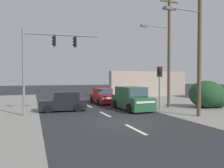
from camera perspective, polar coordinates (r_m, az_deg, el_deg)
The scene contains 14 objects.
ground_plane at distance 13.22m, azimuth 2.24°, elevation -9.88°, with size 140.00×140.00×0.00m, color #28282B.
lane_dash_near at distance 11.44m, azimuth 6.10°, elevation -11.68°, with size 0.20×2.40×0.01m, color silver.
lane_dash_mid at distance 15.99m, azimuth -1.87°, elevation -7.86°, with size 0.20×2.40×0.01m, color silver.
lane_dash_far at distance 20.75m, azimuth -6.18°, elevation -5.69°, with size 0.20×2.40×0.01m, color silver.
kerb_right_verge at distance 19.90m, azimuth 24.76°, elevation -6.12°, with size 10.00×44.00×0.02m, color gray.
utility_pole_foreground_right at distance 16.10m, azimuth 21.54°, elevation 10.96°, with size 3.78×0.43×9.83m.
utility_pole_midground_right at distance 20.06m, azimuth 14.37°, elevation 9.06°, with size 3.78×0.46×9.79m.
traffic_signal_mast at distance 16.20m, azimuth -17.57°, elevation 6.89°, with size 5.27×0.71×6.00m.
pedestal_signal_right_kerb at distance 18.18m, azimuth 12.33°, elevation 0.88°, with size 0.44×0.31×3.56m.
roadside_bush at distance 20.97m, azimuth 23.86°, elevation -2.65°, with size 3.26×2.79×2.40m.
shopfront_wall_far at distance 32.21m, azimuth 9.63°, elevation 0.08°, with size 12.00×1.00×3.60m, color #A39384.
suv_receding_far at distance 18.14m, azimuth 5.10°, elevation -3.94°, with size 2.17×4.59×1.90m.
hatchback_kerbside_parked at distance 17.84m, azimuth -12.50°, elevation -4.65°, with size 3.73×1.96×1.53m.
sedan_oncoming_mid at distance 22.66m, azimuth -2.43°, elevation -3.30°, with size 1.91×4.25×1.56m.
Camera 1 is at (-4.90, -12.00, 2.62)m, focal length 35.00 mm.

